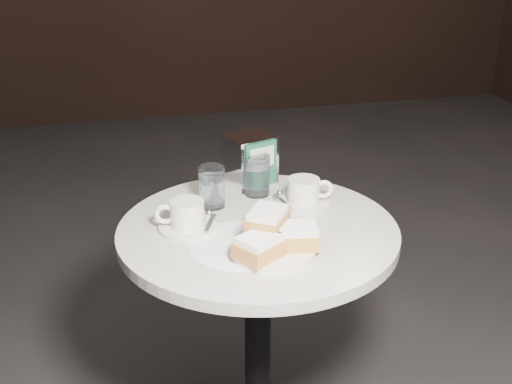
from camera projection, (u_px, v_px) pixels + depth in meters
The scene contains 8 objects.
cafe_table at pixel (258, 294), 1.67m from camera, with size 0.70×0.70×0.74m.
sugar_spill at pixel (242, 244), 1.51m from camera, with size 0.25×0.25×0.00m, color white.
beignet_plate at pixel (274, 239), 1.46m from camera, with size 0.24×0.24×0.10m.
coffee_cup_left at pixel (187, 217), 1.57m from camera, with size 0.16×0.16×0.08m.
coffee_cup_right at pixel (304, 194), 1.70m from camera, with size 0.16×0.16×0.08m.
water_glass_left at pixel (212, 187), 1.69m from camera, with size 0.07×0.07×0.11m.
water_glass_right at pixel (257, 176), 1.76m from camera, with size 0.08×0.08×0.11m.
napkin_dispenser at pixel (251, 161), 1.81m from camera, with size 0.15×0.14×0.15m.
Camera 1 is at (-0.35, -1.39, 1.46)m, focal length 45.00 mm.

